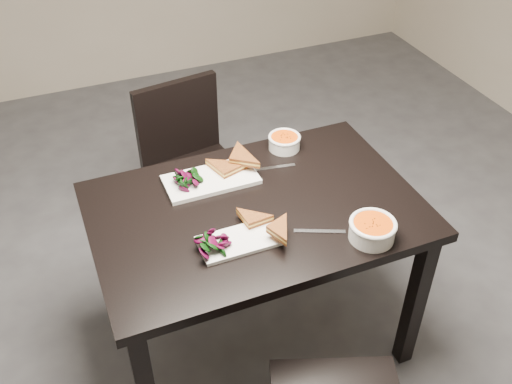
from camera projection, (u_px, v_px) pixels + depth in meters
ground at (224, 320)px, 2.67m from camera, size 5.00×5.00×0.00m
table at (256, 227)px, 2.19m from camera, size 1.20×0.80×0.75m
chair_far at (190, 159)px, 2.83m from camera, size 0.48×0.48×0.85m
plate_near at (240, 241)px, 1.98m from camera, size 0.28×0.14×0.01m
sandwich_near at (256, 226)px, 1.99m from camera, size 0.15×0.12×0.05m
salad_near at (212, 243)px, 1.94m from camera, size 0.09×0.08×0.04m
soup_bowl_near at (372, 229)px, 1.98m from camera, size 0.16×0.16×0.07m
cutlery_near at (320, 231)px, 2.03m from camera, size 0.17×0.09×0.00m
plate_far at (211, 180)px, 2.25m from camera, size 0.36×0.18×0.02m
sandwich_far at (228, 170)px, 2.23m from camera, size 0.21×0.18×0.06m
salad_far at (185, 179)px, 2.20m from camera, size 0.11×0.10×0.05m
soup_bowl_far at (284, 141)px, 2.41m from camera, size 0.14×0.14×0.06m
cutlery_far at (273, 168)px, 2.32m from camera, size 0.18×0.04×0.00m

